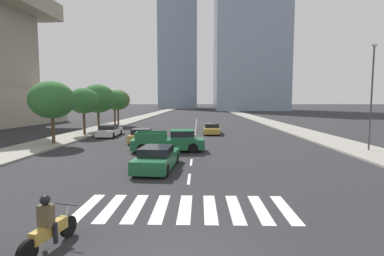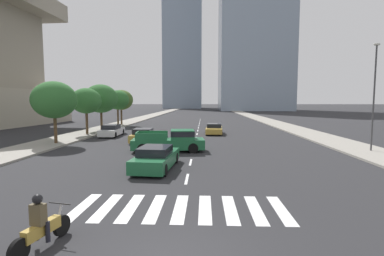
{
  "view_description": "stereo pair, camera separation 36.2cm",
  "coord_description": "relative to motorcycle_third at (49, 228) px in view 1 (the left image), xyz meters",
  "views": [
    {
      "loc": [
        0.5,
        -6.47,
        3.86
      ],
      "look_at": [
        0.0,
        13.68,
        2.0
      ],
      "focal_mm": 27.11,
      "sensor_mm": 36.0,
      "label": 1
    },
    {
      "loc": [
        0.86,
        -6.46,
        3.86
      ],
      "look_at": [
        0.0,
        13.68,
        2.0
      ],
      "focal_mm": 27.11,
      "sensor_mm": 36.0,
      "label": 2
    }
  ],
  "objects": [
    {
      "name": "street_tree_second",
      "position": [
        -8.99,
        24.9,
        3.32
      ],
      "size": [
        3.35,
        3.35,
        5.19
      ],
      "color": "#4C3823",
      "rests_on": "sidewalk_west"
    },
    {
      "name": "lane_divider_center",
      "position": [
        3.39,
        31.02,
        -0.58
      ],
      "size": [
        0.14,
        50.0,
        0.01
      ],
      "color": "silver",
      "rests_on": "ground"
    },
    {
      "name": "street_lamp_east",
      "position": [
        16.88,
        15.11,
        4.16
      ],
      "size": [
        0.5,
        0.24,
        7.98
      ],
      "color": "#3F3F42",
      "rests_on": "sidewalk_east"
    },
    {
      "name": "sidewalk_east",
      "position": [
        16.58,
        29.34,
        -0.51
      ],
      "size": [
        4.0,
        260.0,
        0.15
      ],
      "primitive_type": "cube",
      "color": "gray",
      "rests_on": "ground"
    },
    {
      "name": "street_tree_fourth",
      "position": [
        -8.99,
        36.72,
        3.48
      ],
      "size": [
        3.46,
        3.46,
        5.4
      ],
      "color": "#4C3823",
      "rests_on": "sidewalk_west"
    },
    {
      "name": "sedan_gold_3",
      "position": [
        -1.52,
        19.93,
        0.02
      ],
      "size": [
        1.92,
        4.31,
        1.31
      ],
      "rotation": [
        0.0,
        0.0,
        1.57
      ],
      "color": "#B28E38",
      "rests_on": "ground"
    },
    {
      "name": "street_tree_fifth",
      "position": [
        -8.99,
        38.59,
        3.49
      ],
      "size": [
        3.74,
        3.74,
        5.53
      ],
      "color": "#4C3823",
      "rests_on": "sidewalk_west"
    },
    {
      "name": "street_tree_third",
      "position": [
        -8.99,
        29.55,
        3.62
      ],
      "size": [
        4.26,
        4.26,
        5.87
      ],
      "color": "#4C3823",
      "rests_on": "sidewalk_west"
    },
    {
      "name": "crosswalk_near",
      "position": [
        3.39,
        3.02,
        -0.58
      ],
      "size": [
        7.65,
        2.85,
        0.01
      ],
      "color": "silver",
      "rests_on": "ground"
    },
    {
      "name": "sedan_white_2",
      "position": [
        -6.01,
        24.45,
        0.02
      ],
      "size": [
        1.86,
        4.75,
        1.31
      ],
      "rotation": [
        0.0,
        0.0,
        1.59
      ],
      "color": "silver",
      "rests_on": "ground"
    },
    {
      "name": "sedan_gold_0",
      "position": [
        5.43,
        27.14,
        -0.01
      ],
      "size": [
        2.1,
        4.38,
        1.22
      ],
      "rotation": [
        0.0,
        0.0,
        -1.62
      ],
      "color": "#B28E38",
      "rests_on": "ground"
    },
    {
      "name": "sedan_green_1",
      "position": [
        1.49,
        9.12,
        0.03
      ],
      "size": [
        2.25,
        4.93,
        1.31
      ],
      "rotation": [
        0.0,
        0.0,
        1.49
      ],
      "color": "#1E6038",
      "rests_on": "ground"
    },
    {
      "name": "motorcycle_third",
      "position": [
        0.0,
        0.0,
        0.0
      ],
      "size": [
        0.78,
        2.06,
        1.49
      ],
      "rotation": [
        0.0,
        0.0,
        1.35
      ],
      "color": "black",
      "rests_on": "ground"
    },
    {
      "name": "pickup_truck",
      "position": [
        1.75,
        14.9,
        0.23
      ],
      "size": [
        5.68,
        2.49,
        1.67
      ],
      "rotation": [
        0.0,
        0.0,
        0.1
      ],
      "color": "#1E6038",
      "rests_on": "ground"
    },
    {
      "name": "sidewalk_west",
      "position": [
        -9.79,
        29.34,
        -0.51
      ],
      "size": [
        4.0,
        260.0,
        0.15
      ],
      "primitive_type": "cube",
      "color": "gray",
      "rests_on": "ground"
    },
    {
      "name": "office_tower_left_skyline",
      "position": [
        -7.61,
        158.03,
        56.22
      ],
      "size": [
        20.47,
        26.13,
        121.84
      ],
      "color": "#8C9EB2",
      "rests_on": "ground"
    },
    {
      "name": "street_tree_nearest",
      "position": [
        -8.99,
        17.97,
        3.4
      ],
      "size": [
        3.84,
        3.84,
        5.47
      ],
      "color": "#4C3823",
      "rests_on": "sidewalk_west"
    }
  ]
}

